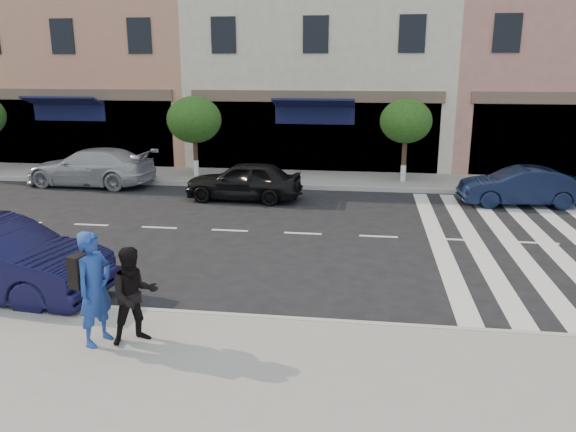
% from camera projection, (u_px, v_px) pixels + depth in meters
% --- Properties ---
extents(ground, '(120.00, 120.00, 0.00)m').
position_uv_depth(ground, '(280.00, 291.00, 11.15)').
color(ground, black).
rests_on(ground, ground).
extents(sidewalk_near, '(60.00, 4.50, 0.15)m').
position_uv_depth(sidewalk_near, '(238.00, 394.00, 7.55)').
color(sidewalk_near, gray).
rests_on(sidewalk_near, ground).
extents(sidewalk_far, '(60.00, 3.00, 0.15)m').
position_uv_depth(sidewalk_far, '(323.00, 180.00, 21.65)').
color(sidewalk_far, gray).
rests_on(sidewalk_far, ground).
extents(building_west_mid, '(10.00, 9.00, 14.00)m').
position_uv_depth(building_west_mid, '(108.00, 8.00, 27.06)').
color(building_west_mid, tan).
rests_on(building_west_mid, ground).
extents(building_centre, '(11.00, 9.00, 11.00)m').
position_uv_depth(building_centre, '(325.00, 40.00, 26.05)').
color(building_centre, beige).
rests_on(building_centre, ground).
extents(street_tree_wb, '(2.10, 2.10, 3.06)m').
position_uv_depth(street_tree_wb, '(194.00, 120.00, 21.55)').
color(street_tree_wb, '#473323').
rests_on(street_tree_wb, sidewalk_far).
extents(street_tree_c, '(1.90, 1.90, 3.04)m').
position_uv_depth(street_tree_c, '(406.00, 122.00, 20.47)').
color(street_tree_c, '#473323').
rests_on(street_tree_c, sidewalk_far).
extents(photographer, '(0.61, 0.76, 1.81)m').
position_uv_depth(photographer, '(95.00, 288.00, 8.57)').
color(photographer, '#204194').
rests_on(photographer, sidewalk_near).
extents(walker, '(0.95, 0.92, 1.55)m').
position_uv_depth(walker, '(134.00, 295.00, 8.63)').
color(walker, black).
rests_on(walker, sidewalk_near).
extents(car_far_left, '(4.88, 2.25, 1.38)m').
position_uv_depth(car_far_left, '(91.00, 167.00, 20.82)').
color(car_far_left, '#A9AAAF').
rests_on(car_far_left, ground).
extents(car_far_mid, '(3.89, 1.71, 1.30)m').
position_uv_depth(car_far_mid, '(244.00, 181.00, 18.57)').
color(car_far_mid, black).
rests_on(car_far_mid, ground).
extents(car_far_right, '(3.81, 1.57, 1.23)m').
position_uv_depth(car_far_right, '(520.00, 186.00, 17.86)').
color(car_far_right, black).
rests_on(car_far_right, ground).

